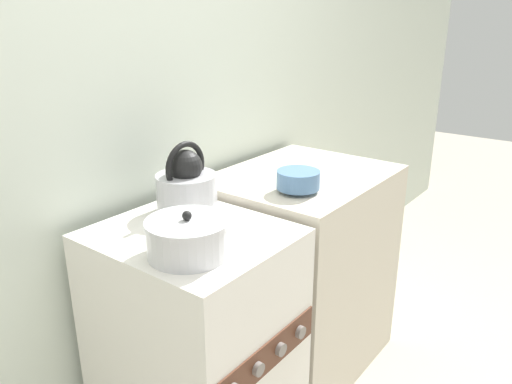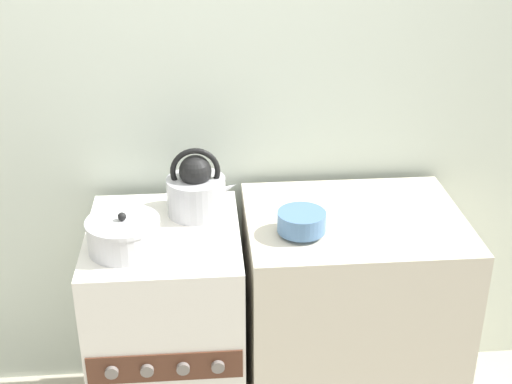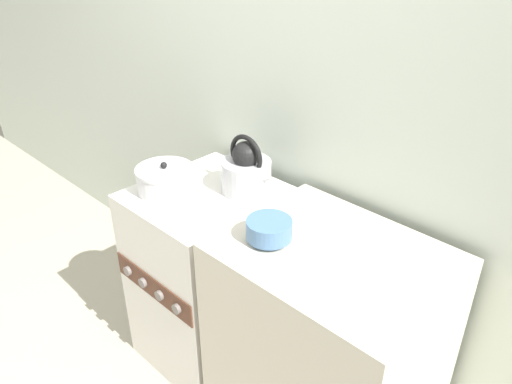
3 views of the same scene
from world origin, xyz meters
name	(u,v)px [view 1 (image 1 of 3)]	position (x,y,z in m)	size (l,w,h in m)	color
wall_back	(106,111)	(0.00, 0.69, 1.25)	(7.00, 0.06, 2.50)	silver
stove	(197,349)	(0.00, 0.30, 0.45)	(0.54, 0.63, 0.90)	silver
counter	(300,271)	(0.68, 0.31, 0.46)	(0.77, 0.62, 0.93)	beige
kettle	(187,186)	(0.12, 0.44, 1.00)	(0.26, 0.21, 0.26)	#B2B2B7
cooking_pot	(188,238)	(-0.12, 0.20, 0.96)	(0.25, 0.25, 0.14)	silver
enamel_bowl	(298,180)	(0.47, 0.20, 0.97)	(0.16, 0.16, 0.08)	#4C729E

